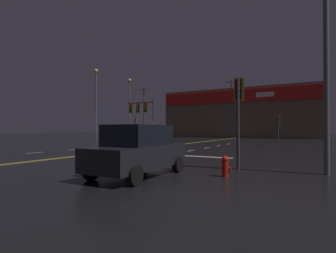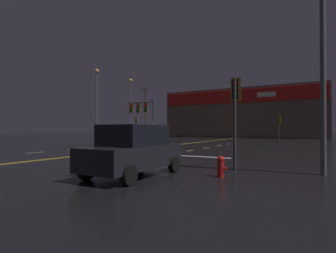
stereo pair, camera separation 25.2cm
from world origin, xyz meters
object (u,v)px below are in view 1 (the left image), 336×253
streetlight_near_left (130,101)px  parked_car (138,150)px  fire_hydrant (225,166)px  traffic_signal_corner_southeast (239,102)px  traffic_signal_corner_northwest (136,123)px  traffic_signal_corner_northeast (278,123)px  streetlight_near_right (96,95)px  traffic_signal_median (141,111)px

streetlight_near_left → parked_car: bearing=-52.1°
fire_hydrant → traffic_signal_corner_southeast: bearing=89.8°
traffic_signal_corner_southeast → parked_car: (-2.88, -3.31, -1.94)m
traffic_signal_corner_northwest → traffic_signal_corner_northeast: bearing=-1.5°
traffic_signal_corner_northeast → fire_hydrant: (0.52, -21.56, -1.99)m
streetlight_near_right → fire_hydrant: 29.50m
traffic_signal_corner_southeast → fire_hydrant: traffic_signal_corner_southeast is taller
traffic_signal_corner_northeast → fire_hydrant: traffic_signal_corner_northeast is taller
fire_hydrant → traffic_signal_median: bearing=134.7°
traffic_signal_median → parked_car: traffic_signal_median is taller
streetlight_near_right → traffic_signal_corner_northwest: bearing=57.0°
streetlight_near_right → fire_hydrant: streetlight_near_right is taller
streetlight_near_left → traffic_signal_corner_northeast: bearing=-8.5°
traffic_signal_corner_northeast → fire_hydrant: bearing=-88.6°
traffic_signal_corner_southeast → traffic_signal_corner_northwest: bearing=134.9°
fire_hydrant → parked_car: bearing=-154.5°
traffic_signal_corner_southeast → parked_car: 4.80m
traffic_signal_corner_northeast → streetlight_near_right: streetlight_near_right is taller
traffic_signal_median → streetlight_near_right: bearing=156.3°
traffic_signal_corner_southeast → fire_hydrant: size_ratio=5.18×
streetlight_near_left → fire_hydrant: 34.69m
traffic_signal_corner_northeast → traffic_signal_corner_southeast: size_ratio=0.83×
traffic_signal_corner_southeast → streetlight_near_left: bearing=135.4°
traffic_signal_median → traffic_signal_corner_northeast: (11.83, 9.08, -1.22)m
traffic_signal_corner_northwest → fire_hydrant: traffic_signal_corner_northwest is taller
traffic_signal_corner_northeast → traffic_signal_corner_southeast: 19.63m
streetlight_near_right → parked_car: streetlight_near_right is taller
streetlight_near_left → fire_hydrant: streetlight_near_left is taller
traffic_signal_corner_northeast → parked_car: bearing=-95.8°
streetlight_near_left → traffic_signal_corner_northwest: bearing=-41.1°
streetlight_near_left → streetlight_near_right: bearing=-88.9°
traffic_signal_corner_northeast → traffic_signal_corner_northwest: bearing=178.5°
traffic_signal_corner_northwest → traffic_signal_corner_southeast: 28.42m
traffic_signal_median → traffic_signal_corner_southeast: size_ratio=1.19×
traffic_signal_corner_northwest → parked_car: 29.11m
traffic_signal_corner_northwest → traffic_signal_corner_northeast: 19.53m
fire_hydrant → parked_car: (-2.87, -1.37, 0.55)m
streetlight_near_left → parked_car: streetlight_near_left is taller
traffic_signal_corner_northwest → streetlight_near_left: size_ratio=0.36×
streetlight_near_left → parked_car: size_ratio=2.32×
traffic_signal_median → traffic_signal_corner_northeast: bearing=37.5°
streetlight_near_right → traffic_signal_median: bearing=-23.7°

